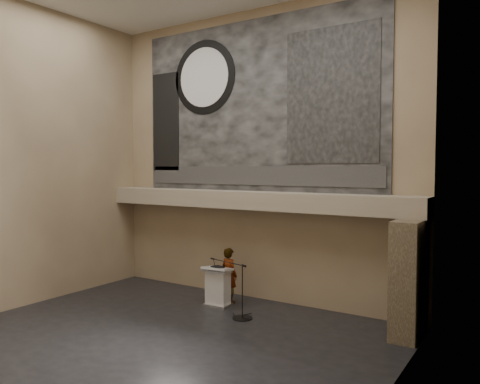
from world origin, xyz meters
The scene contains 19 objects.
floor centered at (0.00, 0.00, 0.00)m, with size 10.00×10.00×0.00m, color black.
wall_back centered at (0.00, 4.00, 4.25)m, with size 10.00×0.02×8.50m, color #7F6950.
wall_left centered at (-5.00, 0.00, 4.25)m, with size 0.02×8.00×8.50m, color #7F6950.
wall_right centered at (5.00, 0.00, 4.25)m, with size 0.02×8.00×8.50m, color #7F6950.
soffit centered at (0.00, 3.60, 2.95)m, with size 10.00×0.80×0.50m, color gray.
sprinkler_left centered at (-1.60, 3.55, 2.67)m, with size 0.04×0.04×0.06m, color #B2893D.
sprinkler_right centered at (1.90, 3.55, 2.67)m, with size 0.04×0.04×0.06m, color #B2893D.
banner centered at (0.00, 3.97, 5.70)m, with size 8.00×0.05×5.00m, color black.
banner_text_strip centered at (0.00, 3.93, 3.65)m, with size 7.76×0.02×0.55m, color #2B2B2B.
banner_clock_rim centered at (-1.80, 3.93, 6.70)m, with size 2.30×2.30×0.02m, color black.
banner_clock_face centered at (-1.80, 3.91, 6.70)m, with size 1.84×1.84×0.02m, color silver.
banner_building_print centered at (2.40, 3.93, 5.80)m, with size 2.60×0.02×3.60m, color black.
banner_brick_print centered at (-3.40, 3.93, 5.40)m, with size 1.10×0.02×3.20m, color black.
stone_pier centered at (4.65, 3.15, 1.35)m, with size 0.60×1.40×2.70m, color #433829.
lectern centered at (-0.41, 2.68, 0.55)m, with size 0.81×0.61×1.14m.
binder centered at (-0.39, 2.64, 1.12)m, with size 0.33×0.27×0.04m, color black.
papers centered at (-0.55, 2.63, 1.10)m, with size 0.23×0.32×0.01m, color white.
speaker_person centered at (-0.35, 3.17, 0.79)m, with size 0.58×0.38×1.58m, color white.
mic_stand centered at (0.71, 2.15, 0.21)m, with size 1.50×0.60×1.42m.
Camera 1 is at (7.11, -7.86, 3.89)m, focal length 35.00 mm.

